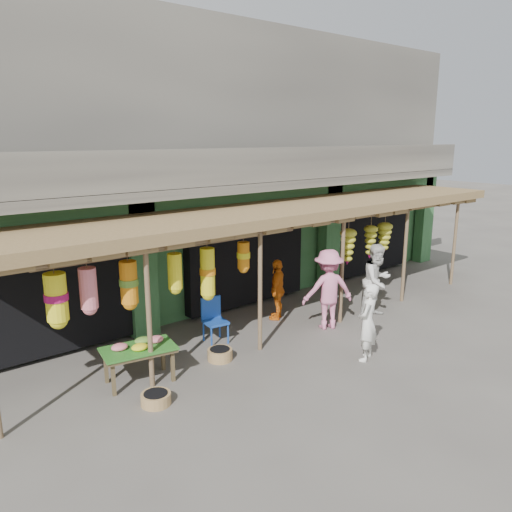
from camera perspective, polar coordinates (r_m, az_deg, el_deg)
ground at (r=11.71m, az=5.54°, el=-8.36°), size 80.00×80.00×0.00m
building at (r=14.75m, az=-7.75°, el=9.57°), size 16.40×6.80×7.00m
awning at (r=11.51m, az=2.61°, el=4.63°), size 14.00×2.70×2.79m
flower_table at (r=9.35m, az=-13.24°, el=-10.34°), size 1.40×0.96×0.77m
blue_chair at (r=10.90m, az=-4.87°, el=-7.00°), size 0.52×0.53×0.97m
basket_mid at (r=8.79m, az=-11.37°, el=-15.71°), size 0.63×0.63×0.19m
basket_right at (r=10.16m, az=-4.14°, el=-11.16°), size 0.53×0.53×0.23m
person_front at (r=10.14m, az=12.62°, el=-7.39°), size 0.68×0.58×1.57m
person_right at (r=12.56m, az=13.66°, el=-2.75°), size 0.91×0.72×1.83m
person_vendor at (r=12.11m, az=2.47°, el=-3.82°), size 0.92×0.81×1.49m
person_shopper at (r=11.59m, az=8.23°, el=-3.78°), size 1.38×1.14×1.86m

